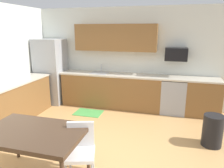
{
  "coord_description": "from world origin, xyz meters",
  "views": [
    {
      "loc": [
        1.13,
        -3.11,
        2.11
      ],
      "look_at": [
        0.0,
        1.0,
        1.0
      ],
      "focal_mm": 33.67,
      "sensor_mm": 36.0,
      "label": 1
    }
  ],
  "objects_px": {
    "dining_table": "(33,135)",
    "oven_range": "(173,95)",
    "chair_near_table": "(80,148)",
    "refrigerator": "(51,71)",
    "microwave": "(176,54)",
    "trash_bin": "(213,131)"
  },
  "relations": [
    {
      "from": "dining_table",
      "to": "oven_range",
      "type": "bearing_deg",
      "value": 59.26
    },
    {
      "from": "dining_table",
      "to": "chair_near_table",
      "type": "distance_m",
      "value": 0.67
    },
    {
      "from": "trash_bin",
      "to": "microwave",
      "type": "bearing_deg",
      "value": 113.61
    },
    {
      "from": "chair_near_table",
      "to": "trash_bin",
      "type": "bearing_deg",
      "value": 37.07
    },
    {
      "from": "chair_near_table",
      "to": "trash_bin",
      "type": "xyz_separation_m",
      "value": [
        1.98,
        1.49,
        -0.2
      ]
    },
    {
      "from": "microwave",
      "to": "trash_bin",
      "type": "bearing_deg",
      "value": -66.39
    },
    {
      "from": "microwave",
      "to": "trash_bin",
      "type": "height_order",
      "value": "microwave"
    },
    {
      "from": "refrigerator",
      "to": "chair_near_table",
      "type": "relative_size",
      "value": 2.18
    },
    {
      "from": "dining_table",
      "to": "trash_bin",
      "type": "distance_m",
      "value": 3.11
    },
    {
      "from": "refrigerator",
      "to": "oven_range",
      "type": "height_order",
      "value": "refrigerator"
    },
    {
      "from": "trash_bin",
      "to": "chair_near_table",
      "type": "bearing_deg",
      "value": -142.93
    },
    {
      "from": "oven_range",
      "to": "chair_near_table",
      "type": "height_order",
      "value": "oven_range"
    },
    {
      "from": "dining_table",
      "to": "refrigerator",
      "type": "bearing_deg",
      "value": 116.89
    },
    {
      "from": "chair_near_table",
      "to": "refrigerator",
      "type": "bearing_deg",
      "value": 126.78
    },
    {
      "from": "microwave",
      "to": "dining_table",
      "type": "distance_m",
      "value": 3.87
    },
    {
      "from": "oven_range",
      "to": "dining_table",
      "type": "distance_m",
      "value": 3.71
    },
    {
      "from": "oven_range",
      "to": "chair_near_table",
      "type": "xyz_separation_m",
      "value": [
        -1.27,
        -3.01,
        0.05
      ]
    },
    {
      "from": "oven_range",
      "to": "chair_near_table",
      "type": "bearing_deg",
      "value": -112.94
    },
    {
      "from": "trash_bin",
      "to": "dining_table",
      "type": "bearing_deg",
      "value": -147.33
    },
    {
      "from": "microwave",
      "to": "dining_table",
      "type": "xyz_separation_m",
      "value": [
        -1.89,
        -3.28,
        -0.81
      ]
    },
    {
      "from": "refrigerator",
      "to": "trash_bin",
      "type": "height_order",
      "value": "refrigerator"
    },
    {
      "from": "refrigerator",
      "to": "microwave",
      "type": "distance_m",
      "value": 3.52
    }
  ]
}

